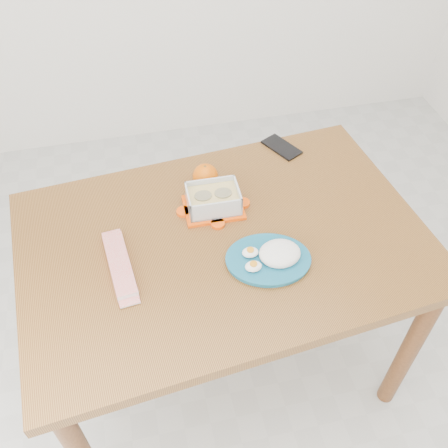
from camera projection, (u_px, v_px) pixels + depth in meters
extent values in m
plane|color=#B7B7B2|center=(230.00, 393.00, 1.94)|extent=(3.50, 3.50, 0.00)
cube|color=brown|center=(224.00, 242.00, 1.51)|extent=(1.28, 0.93, 0.04)
cylinder|color=brown|center=(409.00, 349.00, 1.68)|extent=(0.06, 0.06, 0.71)
cylinder|color=brown|center=(59.00, 278.00, 1.88)|extent=(0.06, 0.06, 0.71)
cylinder|color=brown|center=(319.00, 212.00, 2.12)|extent=(0.06, 0.06, 0.71)
cube|color=#FF4F07|center=(213.00, 207.00, 1.57)|extent=(0.19, 0.14, 0.01)
cube|color=silver|center=(213.00, 198.00, 1.54)|extent=(0.16, 0.12, 0.07)
cube|color=tan|center=(213.00, 200.00, 1.55)|extent=(0.15, 0.11, 0.04)
cylinder|color=#8D815C|center=(203.00, 198.00, 1.53)|extent=(0.05, 0.05, 0.02)
cylinder|color=#8D815C|center=(223.00, 195.00, 1.54)|extent=(0.05, 0.05, 0.02)
sphere|color=#E94B04|center=(205.00, 176.00, 1.62)|extent=(0.08, 0.08, 0.08)
cylinder|color=#165F7D|center=(268.00, 260.00, 1.42)|extent=(0.28, 0.28, 0.01)
ellipsoid|color=silver|center=(280.00, 251.00, 1.40)|extent=(0.14, 0.12, 0.05)
ellipsoid|color=white|center=(250.00, 252.00, 1.42)|extent=(0.05, 0.05, 0.02)
ellipsoid|color=white|center=(253.00, 266.00, 1.38)|extent=(0.05, 0.05, 0.02)
cube|color=red|center=(120.00, 265.00, 1.41)|extent=(0.08, 0.24, 0.02)
cube|color=black|center=(282.00, 147.00, 1.78)|extent=(0.13, 0.16, 0.01)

